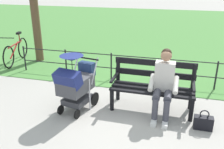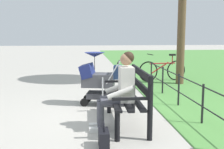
# 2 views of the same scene
# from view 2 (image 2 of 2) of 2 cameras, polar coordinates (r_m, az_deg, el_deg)

# --- Properties ---
(ground_plane) EXTENTS (60.00, 60.00, 0.00)m
(ground_plane) POSITION_cam_2_polar(r_m,az_deg,el_deg) (5.57, 1.58, -8.10)
(ground_plane) COLOR #ADA89E
(park_bench) EXTENTS (1.61, 0.62, 0.96)m
(park_bench) POSITION_cam_2_polar(r_m,az_deg,el_deg) (4.92, 3.77, -3.99)
(park_bench) COLOR black
(park_bench) RESTS_ON ground
(person_on_bench) EXTENTS (0.53, 0.74, 1.28)m
(person_on_bench) POSITION_cam_2_polar(r_m,az_deg,el_deg) (4.65, 1.51, -2.79)
(person_on_bench) COLOR #42424C
(person_on_bench) RESTS_ON ground
(stroller) EXTENTS (0.65, 0.96, 1.15)m
(stroller) POSITION_cam_2_polar(r_m,az_deg,el_deg) (6.25, -2.78, -0.70)
(stroller) COLOR black
(stroller) RESTS_ON ground
(handbag) EXTENTS (0.32, 0.14, 0.37)m
(handbag) POSITION_cam_2_polar(r_m,az_deg,el_deg) (4.06, -1.65, -12.52)
(handbag) COLOR black
(handbag) RESTS_ON ground
(park_fence) EXTENTS (6.33, 0.04, 0.70)m
(park_fence) POSITION_cam_2_polar(r_m,az_deg,el_deg) (5.80, 15.11, -3.50)
(park_fence) COLOR black
(park_fence) RESTS_ON ground
(bicycle) EXTENTS (0.48, 1.64, 0.89)m
(bicycle) POSITION_cam_2_polar(r_m,az_deg,el_deg) (9.52, 9.99, 0.90)
(bicycle) COLOR black
(bicycle) RESTS_ON ground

